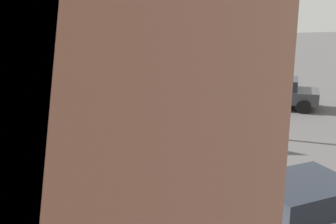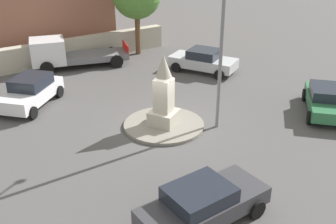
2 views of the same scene
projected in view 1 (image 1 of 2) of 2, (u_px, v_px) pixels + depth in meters
ground_plane at (182, 142)px, 16.18m from camera, size 80.00×80.00×0.00m
traffic_island at (182, 140)px, 16.16m from camera, size 3.80×3.80×0.15m
monument at (183, 100)px, 15.76m from camera, size 1.20×1.20×3.37m
car_white_parked_left at (305, 214)px, 9.27m from camera, size 4.25×2.63×1.57m
car_dark_grey_approaching at (272, 92)px, 20.92m from camera, size 4.63×3.59×1.40m
car_green_passing at (52, 90)px, 21.32m from camera, size 4.40×2.78×1.38m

